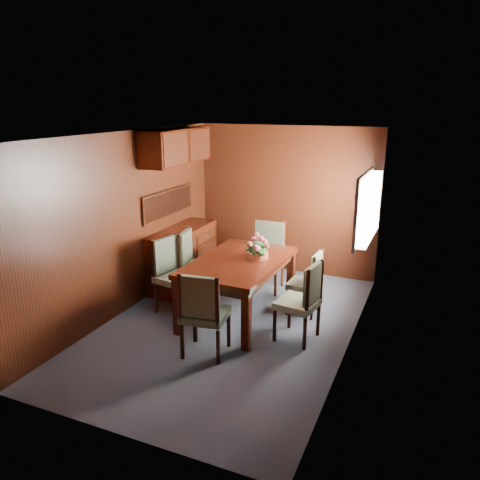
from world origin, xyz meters
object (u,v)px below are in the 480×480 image
at_px(chair_left_near, 172,270).
at_px(chair_right_near, 304,298).
at_px(sideboard, 183,257).
at_px(flower_centerpiece, 257,247).
at_px(chair_head, 203,310).
at_px(dining_table, 239,268).

distance_m(chair_left_near, chair_right_near, 1.87).
bearing_deg(sideboard, chair_right_near, -24.45).
bearing_deg(flower_centerpiece, chair_left_near, -162.99).
height_order(chair_right_near, flower_centerpiece, flower_centerpiece).
bearing_deg(chair_left_near, chair_head, 55.54).
relative_size(sideboard, chair_left_near, 1.36).
relative_size(dining_table, chair_left_near, 1.67).
height_order(sideboard, flower_centerpiece, flower_centerpiece).
height_order(sideboard, chair_right_near, chair_right_near).
height_order(sideboard, chair_left_near, chair_left_near).
relative_size(sideboard, chair_head, 1.38).
bearing_deg(chair_right_near, flower_centerpiece, 66.70).
xyz_separation_m(chair_left_near, flower_centerpiece, (1.10, 0.34, 0.37)).
relative_size(chair_left_near, flower_centerpiece, 3.30).
bearing_deg(chair_right_near, chair_head, 139.09).
height_order(chair_head, flower_centerpiece, flower_centerpiece).
xyz_separation_m(chair_right_near, flower_centerpiece, (-0.77, 0.47, 0.39)).
relative_size(dining_table, flower_centerpiece, 5.51).
distance_m(chair_left_near, flower_centerpiece, 1.21).
relative_size(dining_table, chair_head, 1.69).
bearing_deg(sideboard, flower_centerpiece, -20.37).
xyz_separation_m(dining_table, chair_right_near, (0.96, -0.30, -0.13)).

